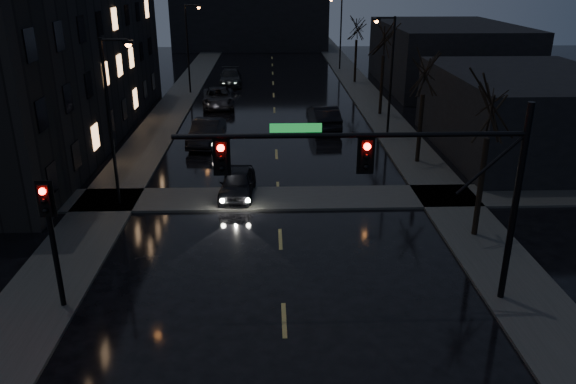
{
  "coord_description": "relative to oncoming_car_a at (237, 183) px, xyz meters",
  "views": [
    {
      "loc": [
        -0.39,
        -7.63,
        10.71
      ],
      "look_at": [
        0.24,
        11.4,
        3.2
      ],
      "focal_mm": 35.0,
      "sensor_mm": 36.0,
      "label": 1
    }
  ],
  "objects": [
    {
      "name": "oncoming_car_b",
      "position": [
        -2.48,
        9.27,
        0.11
      ],
      "size": [
        2.29,
        5.1,
        1.62
      ],
      "primitive_type": "imported",
      "rotation": [
        0.0,
        0.0,
        -0.12
      ],
      "color": "black",
      "rests_on": "ground"
    },
    {
      "name": "tree_near",
      "position": [
        10.47,
        -5.04,
        5.51
      ],
      "size": [
        3.52,
        3.52,
        8.08
      ],
      "color": "black",
      "rests_on": "ground"
    },
    {
      "name": "tree_far",
      "position": [
        10.47,
        30.96,
        5.36
      ],
      "size": [
        3.43,
        3.43,
        7.88
      ],
      "color": "black",
      "rests_on": "ground"
    },
    {
      "name": "tree_mid_b",
      "position": [
        10.47,
        16.96,
        5.9
      ],
      "size": [
        3.74,
        3.74,
        8.59
      ],
      "color": "black",
      "rests_on": "ground"
    },
    {
      "name": "streetlight_r_far",
      "position": [
        9.66,
        38.96,
        4.07
      ],
      "size": [
        1.53,
        0.28,
        8.0
      ],
      "color": "black",
      "rests_on": "ground"
    },
    {
      "name": "oncoming_car_d",
      "position": [
        -2.2,
        30.1,
        0.07
      ],
      "size": [
        2.45,
        5.45,
        1.55
      ],
      "primitive_type": "imported",
      "rotation": [
        0.0,
        0.0,
        0.05
      ],
      "color": "black",
      "rests_on": "ground"
    },
    {
      "name": "sidewalk_left",
      "position": [
        -6.43,
        15.96,
        -0.65
      ],
      "size": [
        3.0,
        140.0,
        0.12
      ],
      "primitive_type": "cube",
      "color": "#2D2D2B",
      "rests_on": "ground"
    },
    {
      "name": "sidewalk_cross",
      "position": [
        2.07,
        -0.54,
        -0.65
      ],
      "size": [
        40.0,
        3.0,
        0.12
      ],
      "primitive_type": "cube",
      "color": "#2D2D2B",
      "rests_on": "ground"
    },
    {
      "name": "commercial_right_near",
      "position": [
        17.57,
        6.96,
        1.79
      ],
      "size": [
        10.0,
        14.0,
        5.0
      ],
      "primitive_type": "cube",
      "color": "black",
      "rests_on": "ground"
    },
    {
      "name": "signal_mast",
      "position": [
        5.92,
        -10.04,
        4.16
      ],
      "size": [
        11.11,
        0.41,
        7.0
      ],
      "color": "black",
      "rests_on": "ground"
    },
    {
      "name": "apartment_block",
      "position": [
        -14.43,
        10.96,
        5.29
      ],
      "size": [
        12.0,
        30.0,
        12.0
      ],
      "primitive_type": "cube",
      "color": "black",
      "rests_on": "ground"
    },
    {
      "name": "sidewalk_right",
      "position": [
        10.57,
        15.96,
        -0.65
      ],
      "size": [
        3.0,
        140.0,
        0.12
      ],
      "primitive_type": "cube",
      "color": "#2D2D2B",
      "rests_on": "ground"
    },
    {
      "name": "streetlight_r_mid",
      "position": [
        9.66,
        10.96,
        4.07
      ],
      "size": [
        1.53,
        0.28,
        8.0
      ],
      "color": "black",
      "rests_on": "ground"
    },
    {
      "name": "far_block",
      "position": [
        -0.93,
        58.96,
        3.29
      ],
      "size": [
        22.0,
        10.0,
        8.0
      ],
      "primitive_type": "cube",
      "color": "black",
      "rests_on": "ground"
    },
    {
      "name": "lead_car",
      "position": [
        5.58,
        13.1,
        0.15
      ],
      "size": [
        2.26,
        5.35,
        1.72
      ],
      "primitive_type": "imported",
      "rotation": [
        0.0,
        0.0,
        3.23
      ],
      "color": "black",
      "rests_on": "ground"
    },
    {
      "name": "signal_pole_left",
      "position": [
        -5.43,
        -10.04,
        2.31
      ],
      "size": [
        0.35,
        0.41,
        4.53
      ],
      "color": "black",
      "rests_on": "ground"
    },
    {
      "name": "commercial_right_far",
      "position": [
        19.07,
        28.96,
        2.29
      ],
      "size": [
        12.0,
        18.0,
        6.0
      ],
      "primitive_type": "cube",
      "color": "black",
      "rests_on": "ground"
    },
    {
      "name": "tree_mid_a",
      "position": [
        10.47,
        4.96,
        5.12
      ],
      "size": [
        3.3,
        3.3,
        7.58
      ],
      "color": "black",
      "rests_on": "ground"
    },
    {
      "name": "oncoming_car_c",
      "position": [
        -2.63,
        20.42,
        0.07
      ],
      "size": [
        3.04,
        5.79,
        1.55
      ],
      "primitive_type": "imported",
      "rotation": [
        0.0,
        0.0,
        0.08
      ],
      "color": "black",
      "rests_on": "ground"
    },
    {
      "name": "streetlight_l_near",
      "position": [
        -5.51,
        -1.04,
        4.07
      ],
      "size": [
        1.53,
        0.28,
        8.0
      ],
      "color": "black",
      "rests_on": "ground"
    },
    {
      "name": "oncoming_car_a",
      "position": [
        0.0,
        0.0,
        0.0
      ],
      "size": [
        1.92,
        4.24,
        1.41
      ],
      "primitive_type": "imported",
      "rotation": [
        0.0,
        0.0,
        -0.06
      ],
      "color": "black",
      "rests_on": "ground"
    },
    {
      "name": "streetlight_l_far",
      "position": [
        -5.51,
        25.96,
        4.07
      ],
      "size": [
        1.53,
        0.28,
        8.0
      ],
      "color": "black",
      "rests_on": "ground"
    }
  ]
}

